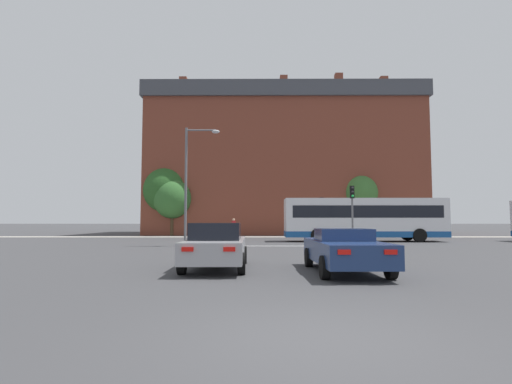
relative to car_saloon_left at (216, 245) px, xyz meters
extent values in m
plane|color=#3D3D3F|center=(2.20, -7.77, -0.76)|extent=(400.00, 400.00, 0.00)
cube|color=silver|center=(2.20, 11.68, -0.76)|extent=(8.02, 0.30, 0.01)
cube|color=#A09B91|center=(2.20, 25.56, -0.76)|extent=(68.91, 2.50, 0.01)
cube|color=brown|center=(4.37, 36.68, 6.75)|extent=(30.86, 15.53, 15.02)
cube|color=#42444C|center=(4.37, 36.68, 15.13)|extent=(31.48, 16.15, 1.76)
cube|color=brown|center=(-7.80, 34.52, 17.17)|extent=(0.90, 0.90, 2.32)
cube|color=brown|center=(-1.76, 39.35, 17.17)|extent=(0.90, 0.90, 2.32)
cube|color=brown|center=(4.48, 34.06, 17.17)|extent=(0.90, 0.90, 2.32)
cube|color=brown|center=(11.01, 33.40, 17.17)|extent=(0.90, 0.90, 2.32)
cube|color=brown|center=(16.72, 34.47, 17.17)|extent=(0.90, 0.90, 2.32)
cube|color=#9E9EA3|center=(0.00, 0.01, -0.12)|extent=(1.89, 4.79, 0.64)
cube|color=black|center=(0.00, -0.04, 0.46)|extent=(1.59, 2.17, 0.54)
cylinder|color=black|center=(-0.89, 1.47, -0.44)|extent=(0.23, 0.64, 0.64)
cylinder|color=black|center=(0.85, 1.50, -0.44)|extent=(0.23, 0.64, 0.64)
cylinder|color=black|center=(-0.85, -1.48, -0.44)|extent=(0.23, 0.64, 0.64)
cylinder|color=black|center=(0.89, -1.45, -0.44)|extent=(0.23, 0.64, 0.64)
cube|color=red|center=(-0.52, -2.40, 0.04)|extent=(0.32, 0.05, 0.12)
cube|color=red|center=(0.60, -2.38, 0.04)|extent=(0.32, 0.05, 0.12)
cube|color=navy|center=(4.01, -0.94, -0.12)|extent=(1.93, 4.78, 0.64)
cube|color=navy|center=(4.01, -0.82, 0.38)|extent=(1.61, 1.45, 0.36)
cylinder|color=black|center=(3.10, 0.51, -0.44)|extent=(0.23, 0.64, 0.64)
cylinder|color=black|center=(4.87, 0.55, -0.44)|extent=(0.23, 0.64, 0.64)
cylinder|color=black|center=(3.15, -2.43, -0.44)|extent=(0.23, 0.64, 0.64)
cylinder|color=black|center=(4.93, -2.40, -0.44)|extent=(0.23, 0.64, 0.64)
cube|color=red|center=(3.48, -3.34, 0.04)|extent=(0.32, 0.06, 0.12)
cube|color=red|center=(4.63, -3.32, 0.04)|extent=(0.32, 0.06, 0.12)
cube|color=silver|center=(9.41, 17.19, 1.03)|extent=(11.98, 2.50, 2.88)
cube|color=#194C8E|center=(9.41, 17.19, -0.19)|extent=(12.00, 2.52, 0.44)
cube|color=black|center=(9.41, 17.19, 1.47)|extent=(11.02, 2.53, 0.90)
cylinder|color=black|center=(13.13, 18.39, -0.26)|extent=(1.00, 0.28, 1.00)
cylinder|color=black|center=(13.13, 15.99, -0.26)|extent=(1.00, 0.28, 1.00)
cylinder|color=black|center=(5.70, 18.39, -0.26)|extent=(1.00, 0.28, 1.00)
cylinder|color=black|center=(5.70, 15.99, -0.26)|extent=(1.00, 0.28, 1.00)
cylinder|color=slate|center=(7.39, 12.29, 0.74)|extent=(0.12, 0.12, 2.99)
cube|color=black|center=(7.39, 12.29, 2.63)|extent=(0.26, 0.20, 0.80)
sphere|color=black|center=(7.39, 12.16, 2.89)|extent=(0.17, 0.17, 0.17)
sphere|color=black|center=(7.39, 12.16, 2.63)|extent=(0.17, 0.17, 0.17)
sphere|color=#1ED14C|center=(7.39, 12.16, 2.38)|extent=(0.17, 0.17, 0.17)
cylinder|color=slate|center=(7.43, 24.59, 0.74)|extent=(0.12, 0.12, 3.01)
cube|color=black|center=(7.43, 24.59, 2.65)|extent=(0.26, 0.20, 0.80)
sphere|color=red|center=(7.43, 24.46, 2.90)|extent=(0.17, 0.17, 0.17)
sphere|color=black|center=(7.43, 24.46, 2.65)|extent=(0.17, 0.17, 0.17)
sphere|color=black|center=(7.43, 24.46, 2.39)|extent=(0.17, 0.17, 0.17)
cylinder|color=slate|center=(-3.17, 11.71, 2.96)|extent=(0.16, 0.16, 7.45)
cylinder|color=slate|center=(-2.24, 11.71, 6.54)|extent=(1.85, 0.10, 0.10)
ellipsoid|color=#B2B2B7|center=(-1.31, 11.71, 6.44)|extent=(0.50, 0.36, 0.22)
cylinder|color=#333851|center=(-1.12, 26.27, -0.33)|extent=(0.13, 0.13, 0.86)
cylinder|color=#333851|center=(-0.95, 26.28, -0.33)|extent=(0.13, 0.13, 0.86)
cube|color=#B21E23|center=(-1.04, 26.28, 0.44)|extent=(0.41, 0.23, 0.68)
sphere|color=tan|center=(-1.04, 26.28, 0.90)|extent=(0.26, 0.26, 0.26)
cylinder|color=#4C3823|center=(12.39, 29.59, 0.73)|extent=(0.36, 0.36, 2.98)
ellipsoid|color=#3D7033|center=(12.39, 29.59, 3.78)|extent=(3.68, 3.68, 3.86)
cylinder|color=#4C3823|center=(-8.67, 29.92, 0.63)|extent=(0.36, 0.36, 2.78)
ellipsoid|color=#285623|center=(-8.67, 29.92, 4.08)|extent=(4.84, 4.84, 5.09)
cylinder|color=#4C3823|center=(-7.72, 28.95, 0.34)|extent=(0.36, 0.36, 2.19)
ellipsoid|color=#33662D|center=(-7.72, 28.95, 3.14)|extent=(4.01, 4.01, 4.21)
camera|label=1|loc=(1.38, -13.20, 0.80)|focal=28.00mm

